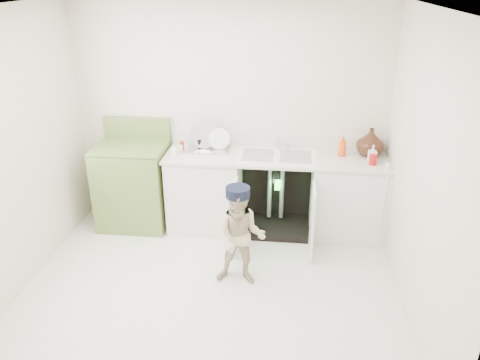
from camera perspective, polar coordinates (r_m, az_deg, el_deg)
name	(u,v)px	position (r m, az deg, el deg)	size (l,w,h in m)	color
ground	(210,289)	(4.54, -3.65, -13.10)	(3.50, 3.50, 0.00)	beige
room_shell	(206,167)	(3.91, -4.13, 1.64)	(6.00, 5.50, 1.26)	beige
counter_run	(278,192)	(5.27, 4.61, -1.43)	(2.44, 1.02, 1.21)	silver
avocado_stove	(134,184)	(5.52, -12.78, -0.46)	(0.78, 0.65, 1.21)	olive
repair_worker	(240,236)	(4.35, 0.05, -6.90)	(0.59, 0.90, 0.99)	beige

